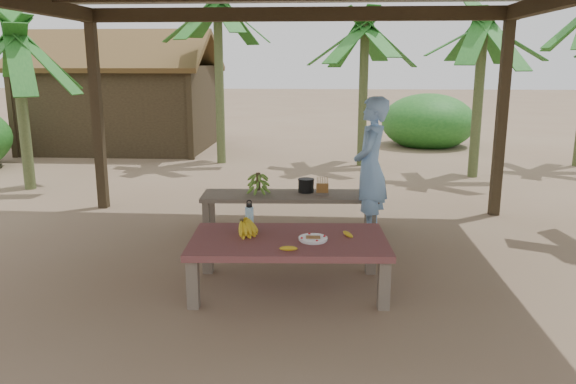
# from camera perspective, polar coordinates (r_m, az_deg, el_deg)

# --- Properties ---
(ground) EXTENTS (80.00, 80.00, 0.00)m
(ground) POSITION_cam_1_polar(r_m,az_deg,el_deg) (5.87, -0.74, -7.69)
(ground) COLOR brown
(ground) RESTS_ON ground
(work_table) EXTENTS (1.86, 1.11, 0.50)m
(work_table) POSITION_cam_1_polar(r_m,az_deg,el_deg) (5.19, 0.07, -5.40)
(work_table) COLOR brown
(work_table) RESTS_ON ground
(bench) EXTENTS (2.23, 0.73, 0.45)m
(bench) POSITION_cam_1_polar(r_m,az_deg,el_deg) (7.11, 0.14, -0.65)
(bench) COLOR brown
(bench) RESTS_ON ground
(ripe_banana_bunch) EXTENTS (0.29, 0.25, 0.17)m
(ripe_banana_bunch) POSITION_cam_1_polar(r_m,az_deg,el_deg) (5.26, -4.72, -3.49)
(ripe_banana_bunch) COLOR yellow
(ripe_banana_bunch) RESTS_ON work_table
(plate) EXTENTS (0.26, 0.26, 0.04)m
(plate) POSITION_cam_1_polar(r_m,az_deg,el_deg) (5.10, 2.56, -4.78)
(plate) COLOR white
(plate) RESTS_ON work_table
(loose_banana_front) EXTENTS (0.17, 0.13, 0.04)m
(loose_banana_front) POSITION_cam_1_polar(r_m,az_deg,el_deg) (4.83, 0.05, -5.75)
(loose_banana_front) COLOR yellow
(loose_banana_front) RESTS_ON work_table
(loose_banana_side) EXTENTS (0.12, 0.13, 0.04)m
(loose_banana_side) POSITION_cam_1_polar(r_m,az_deg,el_deg) (5.25, 6.11, -4.29)
(loose_banana_side) COLOR yellow
(loose_banana_side) RESTS_ON work_table
(water_flask) EXTENTS (0.08, 0.08, 0.30)m
(water_flask) POSITION_cam_1_polar(r_m,az_deg,el_deg) (5.39, -3.94, -2.61)
(water_flask) COLOR #449DD4
(water_flask) RESTS_ON work_table
(green_banana_stalk) EXTENTS (0.27, 0.27, 0.29)m
(green_banana_stalk) POSITION_cam_1_polar(r_m,az_deg,el_deg) (7.08, -3.03, 0.94)
(green_banana_stalk) COLOR #598C2D
(green_banana_stalk) RESTS_ON bench
(cooking_pot) EXTENTS (0.20, 0.20, 0.17)m
(cooking_pot) POSITION_cam_1_polar(r_m,az_deg,el_deg) (7.19, 1.85, 0.64)
(cooking_pot) COLOR black
(cooking_pot) RESTS_ON bench
(skewer_rack) EXTENTS (0.18, 0.09, 0.24)m
(skewer_rack) POSITION_cam_1_polar(r_m,az_deg,el_deg) (7.03, 3.52, 0.63)
(skewer_rack) COLOR #A57F47
(skewer_rack) RESTS_ON bench
(woman) EXTENTS (0.54, 0.69, 1.69)m
(woman) POSITION_cam_1_polar(r_m,az_deg,el_deg) (6.81, 8.38, 2.47)
(woman) COLOR #79A9E6
(woman) RESTS_ON ground
(hut) EXTENTS (4.40, 3.43, 2.85)m
(hut) POSITION_cam_1_polar(r_m,az_deg,el_deg) (14.39, -16.32, 8.64)
(hut) COLOR black
(hut) RESTS_ON ground
(banana_plant_ne) EXTENTS (1.80, 1.80, 2.99)m
(banana_plant_ne) POSITION_cam_1_polar(r_m,az_deg,el_deg) (10.82, 19.17, 14.59)
(banana_plant_ne) COLOR #596638
(banana_plant_ne) RESTS_ON ground
(banana_plant_n) EXTENTS (1.80, 1.80, 3.02)m
(banana_plant_n) POSITION_cam_1_polar(r_m,az_deg,el_deg) (11.56, 7.81, 15.18)
(banana_plant_n) COLOR #596638
(banana_plant_n) RESTS_ON ground
(banana_plant_nw) EXTENTS (1.80, 1.80, 3.49)m
(banana_plant_nw) POSITION_cam_1_polar(r_m,az_deg,el_deg) (11.85, -7.17, 17.38)
(banana_plant_nw) COLOR #596638
(banana_plant_nw) RESTS_ON ground
(banana_plant_w) EXTENTS (1.80, 1.80, 2.70)m
(banana_plant_w) POSITION_cam_1_polar(r_m,az_deg,el_deg) (10.18, -25.88, 12.58)
(banana_plant_w) COLOR #596638
(banana_plant_w) RESTS_ON ground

